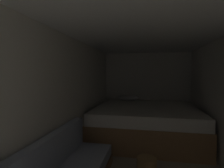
{
  "coord_description": "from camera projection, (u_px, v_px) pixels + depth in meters",
  "views": [
    {
      "loc": [
        0.05,
        -0.71,
        1.43
      ],
      "look_at": [
        -0.54,
        2.23,
        1.26
      ],
      "focal_mm": 29.23,
      "sensor_mm": 36.0,
      "label": 1
    }
  ],
  "objects": [
    {
      "name": "bed",
      "position": [
        146.0,
        122.0,
        4.05
      ],
      "size": [
        2.19,
        2.06,
        0.87
      ],
      "color": "#9E7247",
      "rests_on": "ground"
    },
    {
      "name": "wall_left",
      "position": [
        65.0,
        102.0,
        2.75
      ],
      "size": [
        0.05,
        5.21,
        2.01
      ],
      "primitive_type": "cube",
      "color": "silver",
      "rests_on": "ground"
    },
    {
      "name": "ceiling_slab",
      "position": [
        145.0,
        29.0,
        2.46
      ],
      "size": [
        2.41,
        5.21,
        0.05
      ],
      "primitive_type": "cube",
      "color": "white",
      "rests_on": "wall_left"
    },
    {
      "name": "wicker_basket",
      "position": [
        147.0,
        166.0,
        2.58
      ],
      "size": [
        0.28,
        0.28,
        0.24
      ],
      "color": "olive",
      "rests_on": "ground"
    },
    {
      "name": "wall_back",
      "position": [
        147.0,
        89.0,
        5.08
      ],
      "size": [
        2.41,
        0.05,
        2.01
      ],
      "primitive_type": "cube",
      "color": "silver",
      "rests_on": "ground"
    }
  ]
}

